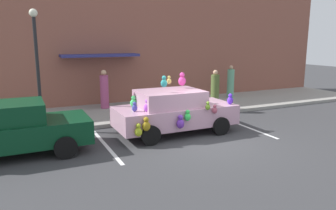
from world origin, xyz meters
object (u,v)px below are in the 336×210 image
object	(u,v)px
plush_covered_car	(174,111)
parked_sedan_behind	(9,129)
teddy_bear_on_sidewalk	(162,105)
pedestrian_walking_past	(231,83)
pedestrian_by_lamp	(215,91)
street_lamp_post	(37,57)
pedestrian_near_shopfront	(104,91)

from	to	relation	value
plush_covered_car	parked_sedan_behind	world-z (taller)	plush_covered_car
teddy_bear_on_sidewalk	pedestrian_walking_past	bearing A→B (deg)	20.45
teddy_bear_on_sidewalk	plush_covered_car	bearing A→B (deg)	-105.54
parked_sedan_behind	pedestrian_by_lamp	xyz separation A→B (m)	(8.42, 2.30, 0.19)
street_lamp_post	parked_sedan_behind	bearing A→B (deg)	-114.38
plush_covered_car	pedestrian_walking_past	bearing A→B (deg)	38.19
pedestrian_walking_past	plush_covered_car	bearing A→B (deg)	-141.81
pedestrian_by_lamp	pedestrian_near_shopfront	bearing A→B (deg)	152.74
plush_covered_car	pedestrian_by_lamp	bearing A→B (deg)	35.01
teddy_bear_on_sidewalk	pedestrian_walking_past	size ratio (longest dim) A/B	0.41
teddy_bear_on_sidewalk	pedestrian_near_shopfront	size ratio (longest dim) A/B	0.40
parked_sedan_behind	pedestrian_walking_past	xyz separation A→B (m)	(10.88, 4.51, 0.16)
street_lamp_post	pedestrian_by_lamp	xyz separation A→B (m)	(7.41, 0.08, -1.70)
parked_sedan_behind	teddy_bear_on_sidewalk	distance (m)	6.55
pedestrian_walking_past	pedestrian_by_lamp	distance (m)	3.31
teddy_bear_on_sidewalk	parked_sedan_behind	bearing A→B (deg)	-155.82
pedestrian_by_lamp	teddy_bear_on_sidewalk	bearing A→B (deg)	171.15
parked_sedan_behind	teddy_bear_on_sidewalk	world-z (taller)	parked_sedan_behind
pedestrian_near_shopfront	pedestrian_by_lamp	xyz separation A→B (m)	(4.50, -2.32, 0.01)
pedestrian_near_shopfront	pedestrian_by_lamp	world-z (taller)	pedestrian_by_lamp
street_lamp_post	pedestrian_by_lamp	world-z (taller)	street_lamp_post
parked_sedan_behind	pedestrian_near_shopfront	distance (m)	6.06
pedestrian_by_lamp	pedestrian_walking_past	bearing A→B (deg)	41.91
pedestrian_near_shopfront	pedestrian_walking_past	world-z (taller)	pedestrian_near_shopfront
pedestrian_walking_past	parked_sedan_behind	bearing A→B (deg)	-157.48
plush_covered_car	parked_sedan_behind	xyz separation A→B (m)	(-5.25, -0.08, -0.01)
parked_sedan_behind	teddy_bear_on_sidewalk	size ratio (longest dim) A/B	6.09
street_lamp_post	pedestrian_by_lamp	size ratio (longest dim) A/B	2.32
plush_covered_car	teddy_bear_on_sidewalk	bearing A→B (deg)	74.46
pedestrian_walking_past	teddy_bear_on_sidewalk	bearing A→B (deg)	-159.55
pedestrian_near_shopfront	plush_covered_car	bearing A→B (deg)	-73.68
parked_sedan_behind	teddy_bear_on_sidewalk	bearing A→B (deg)	24.18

